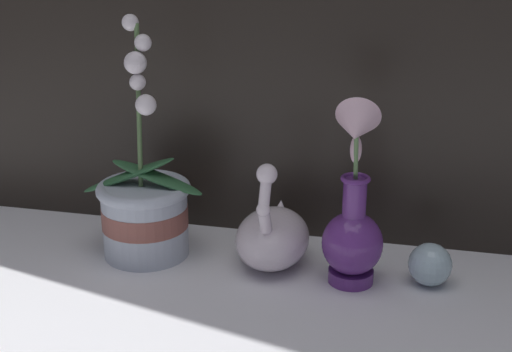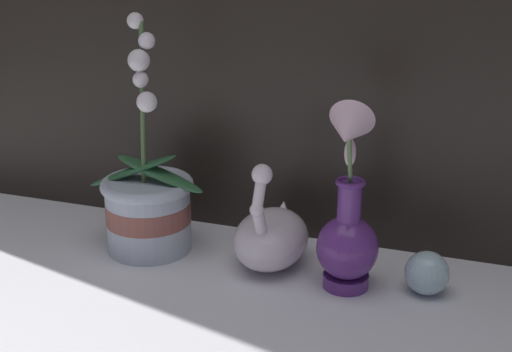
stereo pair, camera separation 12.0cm
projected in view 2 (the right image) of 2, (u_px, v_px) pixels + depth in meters
The scene contains 5 objects.
ground_plane at pixel (252, 290), 1.14m from camera, with size 2.80×2.80×0.00m, color white.
orchid_potted_plant at pixel (148, 204), 1.26m from camera, with size 0.22×0.16×0.42m.
swan_figurine at pixel (271, 235), 1.21m from camera, with size 0.12×0.19×0.20m.
blue_vase at pixel (348, 227), 1.12m from camera, with size 0.10×0.12×0.32m.
glass_sphere at pixel (427, 273), 1.12m from camera, with size 0.07×0.07×0.07m.
Camera 2 is at (0.34, -0.95, 0.56)m, focal length 50.00 mm.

